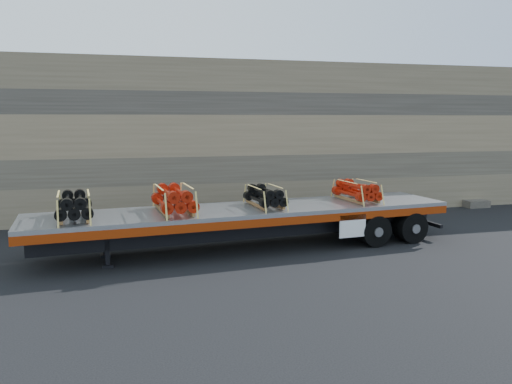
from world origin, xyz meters
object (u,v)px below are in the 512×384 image
at_px(trailer, 247,228).
at_px(bundle_rear, 357,191).
at_px(bundle_front, 74,206).
at_px(bundle_midfront, 174,200).
at_px(bundle_midrear, 265,197).

xyz_separation_m(trailer, bundle_rear, (4.24, 0.39, 1.07)).
bearing_deg(bundle_front, trailer, -0.00).
bearing_deg(bundle_rear, bundle_front, 180.00).
bearing_deg(bundle_rear, bundle_midfront, 180.00).
relative_size(trailer, bundle_midfront, 6.31).
xyz_separation_m(bundle_midrear, bundle_rear, (3.59, 0.33, 0.01)).
height_order(bundle_front, bundle_midrear, bundle_front).
relative_size(trailer, bundle_front, 6.87).
relative_size(bundle_front, bundle_midfront, 0.92).
xyz_separation_m(bundle_front, bundle_rear, (9.73, 0.90, -0.02)).
bearing_deg(bundle_midfront, bundle_rear, -0.00).
distance_m(trailer, bundle_midrear, 1.24).
xyz_separation_m(trailer, bundle_midfront, (-2.48, -0.23, 1.12)).
distance_m(trailer, bundle_front, 5.62).
xyz_separation_m(bundle_midfront, bundle_rear, (6.72, 0.62, -0.06)).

